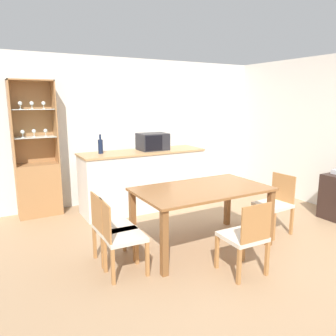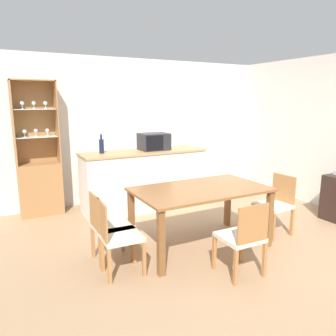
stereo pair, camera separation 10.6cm
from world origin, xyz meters
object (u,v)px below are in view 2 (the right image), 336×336
object	(u,v)px
dining_chair_side_left_far	(109,227)
microwave	(154,142)
dining_chair_head_near	(242,238)
wine_bottle	(101,146)
display_cabinet	(40,177)
dining_chair_side_right_near	(275,204)
dining_table	(201,196)
dining_chair_side_left_near	(117,236)

from	to	relation	value
dining_chair_side_left_far	microwave	size ratio (longest dim) A/B	1.71
dining_chair_head_near	wine_bottle	bearing A→B (deg)	106.88
display_cabinet	dining_chair_head_near	world-z (taller)	display_cabinet
dining_chair_side_left_far	dining_chair_side_right_near	world-z (taller)	same
display_cabinet	dining_chair_side_right_near	size ratio (longest dim) A/B	2.61
dining_chair_side_right_near	dining_table	bearing A→B (deg)	79.44
dining_table	microwave	world-z (taller)	microwave
dining_table	dining_chair_side_right_near	xyz separation A→B (m)	(1.13, -0.14, -0.24)
microwave	dining_chair_head_near	bearing A→B (deg)	-94.15
dining_chair_side_left_far	microwave	bearing A→B (deg)	139.91
display_cabinet	dining_chair_side_left_far	bearing A→B (deg)	-77.35
microwave	wine_bottle	bearing A→B (deg)	176.56
wine_bottle	dining_chair_head_near	bearing A→B (deg)	-74.61
dining_chair_side_right_near	microwave	xyz separation A→B (m)	(-0.95, 1.85, 0.72)
display_cabinet	dining_chair_head_near	xyz separation A→B (m)	(1.60, -3.02, -0.20)
dining_chair_head_near	dining_chair_side_left_far	size ratio (longest dim) A/B	1.00
dining_chair_head_near	dining_table	bearing A→B (deg)	91.41
dining_chair_side_left_near	microwave	world-z (taller)	microwave
dining_table	dining_chair_side_left_far	bearing A→B (deg)	172.87
dining_chair_side_left_far	dining_chair_side_right_near	bearing A→B (deg)	82.75
dining_chair_side_left_near	microwave	bearing A→B (deg)	147.47
display_cabinet	dining_chair_side_right_near	bearing A→B (deg)	-40.86
display_cabinet	dining_chair_side_left_near	distance (m)	2.42
dining_chair_side_right_near	dining_chair_side_left_near	bearing A→B (deg)	86.46
dining_chair_head_near	dining_chair_side_right_near	size ratio (longest dim) A/B	1.00
display_cabinet	dining_chair_side_left_far	xyz separation A→B (m)	(0.47, -2.09, -0.20)
dining_chair_side_left_near	dining_table	bearing A→B (deg)	99.85
dining_table	microwave	size ratio (longest dim) A/B	3.45
dining_table	dining_chair_side_right_near	distance (m)	1.17
dining_chair_side_left_near	microwave	xyz separation A→B (m)	(1.31, 1.85, 0.72)
dining_chair_head_near	wine_bottle	world-z (taller)	wine_bottle
dining_chair_side_right_near	microwave	bearing A→B (deg)	23.68
display_cabinet	wine_bottle	world-z (taller)	display_cabinet
dining_chair_side_left_far	microwave	distance (m)	2.17
display_cabinet	dining_chair_side_right_near	xyz separation A→B (m)	(2.74, -2.37, -0.20)
dining_chair_head_near	microwave	world-z (taller)	microwave
display_cabinet	wine_bottle	distance (m)	1.12
microwave	dining_chair_side_left_near	bearing A→B (deg)	-125.35
dining_chair_side_right_near	wine_bottle	bearing A→B (deg)	40.42
dining_chair_side_left_near	wine_bottle	distance (m)	2.08
dining_chair_head_near	wine_bottle	distance (m)	2.74
display_cabinet	wine_bottle	bearing A→B (deg)	-27.17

